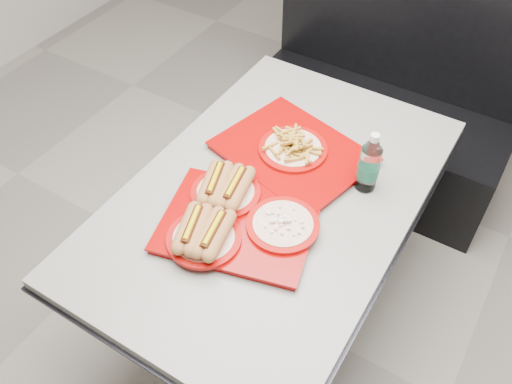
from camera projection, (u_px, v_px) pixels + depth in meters
The scene contains 6 objects.
ground at pixel (270, 308), 2.38m from camera, with size 6.00×6.00×0.00m, color gray.
diner_table at pixel (272, 222), 1.96m from camera, with size 0.92×1.42×0.75m.
booth_bench at pixel (381, 104), 2.73m from camera, with size 1.30×0.57×1.35m.
tray_near at pixel (232, 217), 1.71m from camera, with size 0.55×0.48×0.10m.
tray_far at pixel (293, 150), 1.94m from camera, with size 0.59×0.51×0.10m.
water_bottle at pixel (369, 165), 1.78m from camera, with size 0.07×0.07×0.23m.
Camera 1 is at (0.61, -1.11, 2.09)m, focal length 38.00 mm.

